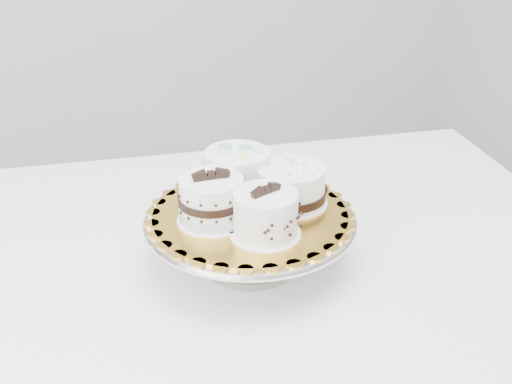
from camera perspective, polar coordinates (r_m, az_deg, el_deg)
name	(u,v)px	position (r m, az deg, el deg)	size (l,w,h in m)	color
table	(235,282)	(1.15, -1.88, -8.04)	(1.41, 1.08, 0.75)	white
cake_stand	(250,231)	(1.04, -0.52, -3.50)	(0.34, 0.34, 0.09)	gray
cake_board	(250,214)	(1.02, -0.53, -2.00)	(0.31, 0.31, 0.00)	gold
cake_swirl	(266,215)	(0.95, 0.86, -2.07)	(0.12, 0.12, 0.09)	white
cake_banded	(212,201)	(0.99, -3.95, -0.83)	(0.11, 0.11, 0.09)	white
cake_dots	(237,173)	(1.06, -1.69, 1.72)	(0.13, 0.13, 0.08)	white
cake_ribbon	(291,186)	(1.04, 3.17, 0.51)	(0.13, 0.12, 0.07)	white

